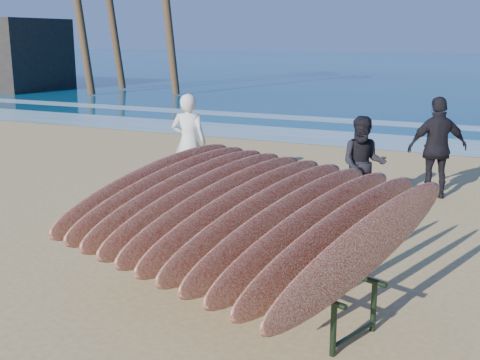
{
  "coord_description": "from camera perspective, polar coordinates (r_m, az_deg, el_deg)",
  "views": [
    {
      "loc": [
        3.17,
        -6.02,
        2.76
      ],
      "look_at": [
        0.0,
        0.8,
        0.95
      ],
      "focal_mm": 45.0,
      "sensor_mm": 36.0,
      "label": 1
    }
  ],
  "objects": [
    {
      "name": "ground",
      "position": [
        7.34,
        -2.66,
        -8.56
      ],
      "size": [
        120.0,
        120.0,
        0.0
      ],
      "primitive_type": "plane",
      "color": "tan",
      "rests_on": "ground"
    },
    {
      "name": "foam_far",
      "position": [
        19.97,
        15.61,
        5.09
      ],
      "size": [
        160.0,
        160.0,
        0.0
      ],
      "primitive_type": "plane",
      "color": "white",
      "rests_on": "ground"
    },
    {
      "name": "person_dark_a",
      "position": [
        9.83,
        11.59,
        1.52
      ],
      "size": [
        0.84,
        0.71,
        1.53
      ],
      "primitive_type": "imported",
      "rotation": [
        0.0,
        0.0,
        0.19
      ],
      "color": "black",
      "rests_on": "ground"
    },
    {
      "name": "foam_near",
      "position": [
        16.56,
        13.57,
        3.57
      ],
      "size": [
        160.0,
        160.0,
        0.0
      ],
      "primitive_type": "plane",
      "color": "white",
      "rests_on": "ground"
    },
    {
      "name": "person_dark_b",
      "position": [
        10.88,
        18.21,
        2.9
      ],
      "size": [
        1.11,
        0.88,
        1.76
      ],
      "primitive_type": "imported",
      "rotation": [
        0.0,
        0.0,
        3.65
      ],
      "color": "black",
      "rests_on": "ground"
    },
    {
      "name": "surfboard_rack",
      "position": [
        6.35,
        -0.12,
        -3.24
      ],
      "size": [
        3.94,
        3.76,
        1.52
      ],
      "rotation": [
        0.0,
        0.0,
        -0.34
      ],
      "color": "black",
      "rests_on": "ground"
    },
    {
      "name": "person_white",
      "position": [
        10.92,
        -4.87,
        3.57
      ],
      "size": [
        0.72,
        0.55,
        1.77
      ],
      "primitive_type": "imported",
      "rotation": [
        0.0,
        0.0,
        3.35
      ],
      "color": "silver",
      "rests_on": "ground"
    }
  ]
}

